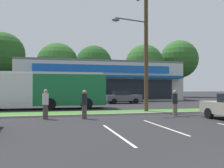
# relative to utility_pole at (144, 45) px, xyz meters

# --- Properties ---
(grass_median) EXTENTS (56.00, 2.20, 0.12)m
(grass_median) POSITION_rel_utility_pole_xyz_m (-1.88, 0.24, -5.03)
(grass_median) COLOR #427A2D
(grass_median) RESTS_ON ground_plane
(curb_lip) EXTENTS (56.00, 0.24, 0.12)m
(curb_lip) POSITION_rel_utility_pole_xyz_m (-1.88, -0.98, -5.03)
(curb_lip) COLOR #99968C
(curb_lip) RESTS_ON ground_plane
(parking_stripe_0) EXTENTS (0.12, 4.80, 0.01)m
(parking_stripe_0) POSITION_rel_utility_pole_xyz_m (-4.26, -7.72, -5.09)
(parking_stripe_0) COLOR silver
(parking_stripe_0) RESTS_ON ground_plane
(parking_stripe_1) EXTENTS (0.12, 4.80, 0.01)m
(parking_stripe_1) POSITION_rel_utility_pole_xyz_m (-1.64, -6.49, -5.09)
(parking_stripe_1) COLOR silver
(parking_stripe_1) RESTS_ON ground_plane
(storefront_building) EXTENTS (24.34, 15.21, 5.89)m
(storefront_building) POSITION_rel_utility_pole_xyz_m (0.54, 23.18, -2.14)
(storefront_building) COLOR beige
(storefront_building) RESTS_ON ground_plane
(tree_left) EXTENTS (8.10, 8.10, 12.33)m
(tree_left) POSITION_rel_utility_pole_xyz_m (-15.55, 32.38, 3.17)
(tree_left) COLOR #473323
(tree_left) RESTS_ON ground_plane
(tree_mid_left) EXTENTS (8.34, 8.34, 10.94)m
(tree_mid_left) POSITION_rel_utility_pole_xyz_m (-5.51, 33.26, 1.67)
(tree_mid_left) COLOR #473323
(tree_mid_left) RESTS_ON ground_plane
(tree_mid) EXTENTS (7.13, 7.13, 10.27)m
(tree_mid) POSITION_rel_utility_pole_xyz_m (1.43, 30.71, 1.61)
(tree_mid) COLOR #473323
(tree_mid) RESTS_ON ground_plane
(tree_mid_right) EXTENTS (7.50, 7.50, 10.59)m
(tree_mid_right) POSITION_rel_utility_pole_xyz_m (11.36, 28.85, 1.74)
(tree_mid_right) COLOR #473323
(tree_mid_right) RESTS_ON ground_plane
(tree_right) EXTENTS (7.88, 7.88, 11.90)m
(tree_right) POSITION_rel_utility_pole_xyz_m (19.36, 29.44, 2.86)
(tree_right) COLOR #473323
(tree_right) RESTS_ON ground_plane
(utility_pole) EXTENTS (3.15, 2.37, 9.50)m
(utility_pole) POSITION_rel_utility_pole_xyz_m (0.00, 0.00, 0.00)
(utility_pole) COLOR #4C3826
(utility_pole) RESTS_ON ground_plane
(city_bus) EXTENTS (11.40, 2.95, 3.25)m
(city_bus) POSITION_rel_utility_pole_xyz_m (-7.69, 5.35, -3.33)
(city_bus) COLOR #196638
(city_bus) RESTS_ON ground_plane
(car_2) EXTENTS (4.26, 2.02, 1.44)m
(car_2) POSITION_rel_utility_pole_xyz_m (1.62, 11.29, -4.34)
(car_2) COLOR #515459
(car_2) RESTS_ON ground_plane
(pedestrian_near_bench) EXTENTS (0.35, 0.35, 1.72)m
(pedestrian_near_bench) POSITION_rel_utility_pole_xyz_m (1.11, -2.60, -4.23)
(pedestrian_near_bench) COLOR #726651
(pedestrian_near_bench) RESTS_ON ground_plane
(pedestrian_by_pole) EXTENTS (0.36, 0.36, 1.78)m
(pedestrian_by_pole) POSITION_rel_utility_pole_xyz_m (-7.13, -2.14, -4.20)
(pedestrian_by_pole) COLOR #47423D
(pedestrian_by_pole) RESTS_ON ground_plane
(pedestrian_mid) EXTENTS (0.35, 0.35, 1.73)m
(pedestrian_mid) POSITION_rel_utility_pole_xyz_m (-4.87, -2.58, -4.22)
(pedestrian_mid) COLOR #47423D
(pedestrian_mid) RESTS_ON ground_plane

